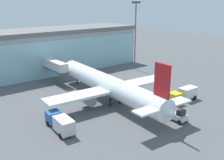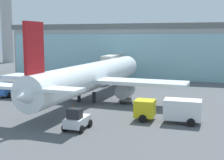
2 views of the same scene
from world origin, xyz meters
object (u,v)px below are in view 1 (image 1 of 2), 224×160
object	(u,v)px
fuel_truck	(184,94)
safety_cone_wingtip	(165,88)
jet_bridge	(53,65)
safety_cone_nose	(129,111)
airplane	(109,85)
baggage_cart	(130,94)
pushback_tug	(178,116)
apron_light_mast	(135,31)
catering_truck	(60,122)

from	to	relation	value
fuel_truck	safety_cone_wingtip	size ratio (longest dim) A/B	13.48
jet_bridge	safety_cone_nose	distance (m)	27.57
airplane	safety_cone_nose	distance (m)	7.35
baggage_cart	safety_cone_nose	distance (m)	8.29
airplane	baggage_cart	bearing A→B (deg)	-91.70
pushback_tug	apron_light_mast	bearing A→B (deg)	-29.65
catering_truck	safety_cone_nose	bearing A→B (deg)	-91.92
pushback_tug	safety_cone_wingtip	xyz separation A→B (m)	(12.44, 12.58, -0.70)
jet_bridge	catering_truck	world-z (taller)	jet_bridge
safety_cone_wingtip	jet_bridge	bearing A→B (deg)	126.84
apron_light_mast	pushback_tug	distance (m)	38.26
apron_light_mast	airplane	distance (m)	29.28
pushback_tug	safety_cone_wingtip	world-z (taller)	pushback_tug
catering_truck	fuel_truck	world-z (taller)	same
jet_bridge	catering_truck	distance (m)	28.49
apron_light_mast	airplane	bearing A→B (deg)	-146.11
airplane	fuel_truck	bearing A→B (deg)	-122.85
fuel_truck	pushback_tug	distance (m)	10.44
safety_cone_wingtip	apron_light_mast	bearing A→B (deg)	66.91
catering_truck	safety_cone_wingtip	bearing A→B (deg)	-79.90
catering_truck	safety_cone_wingtip	xyz separation A→B (m)	(29.87, 2.30, -1.19)
safety_cone_wingtip	airplane	bearing A→B (deg)	171.15
jet_bridge	catering_truck	bearing A→B (deg)	155.55
airplane	pushback_tug	distance (m)	15.55
fuel_truck	safety_cone_wingtip	xyz separation A→B (m)	(3.38, 7.40, -1.19)
jet_bridge	baggage_cart	size ratio (longest dim) A/B	3.94
airplane	safety_cone_wingtip	bearing A→B (deg)	-92.87
safety_cone_nose	jet_bridge	bearing A→B (deg)	92.34
safety_cone_nose	baggage_cart	bearing A→B (deg)	44.85
catering_truck	pushback_tug	size ratio (longest dim) A/B	2.26
apron_light_mast	safety_cone_nose	xyz separation A→B (m)	(-23.93, -22.22, -11.52)
baggage_cart	jet_bridge	bearing A→B (deg)	1.71
airplane	catering_truck	bearing A→B (deg)	114.32
jet_bridge	safety_cone_nose	world-z (taller)	jet_bridge
fuel_truck	baggage_cart	xyz separation A→B (m)	(-6.95, 9.12, -0.97)
fuel_truck	pushback_tug	size ratio (longest dim) A/B	2.24
fuel_truck	apron_light_mast	bearing A→B (deg)	-110.23
baggage_cart	pushback_tug	size ratio (longest dim) A/B	0.95
jet_bridge	apron_light_mast	world-z (taller)	apron_light_mast
pushback_tug	safety_cone_nose	distance (m)	9.28
catering_truck	safety_cone_nose	xyz separation A→B (m)	(13.66, -1.83, -1.19)
catering_truck	safety_cone_nose	distance (m)	13.83
baggage_cart	safety_cone_wingtip	xyz separation A→B (m)	(10.33, -1.72, -0.23)
jet_bridge	fuel_truck	bearing A→B (deg)	-153.64
apron_light_mast	catering_truck	xyz separation A→B (m)	(-37.59, -20.39, -10.33)
airplane	pushback_tug	world-z (taller)	airplane
apron_light_mast	fuel_truck	xyz separation A→B (m)	(-11.10, -25.50, -10.33)
catering_truck	baggage_cart	xyz separation A→B (m)	(19.54, 4.02, -0.97)
apron_light_mast	safety_cone_nose	world-z (taller)	apron_light_mast
pushback_tug	safety_cone_wingtip	distance (m)	17.70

